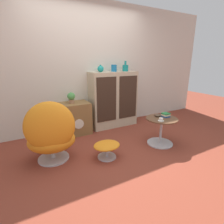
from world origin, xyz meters
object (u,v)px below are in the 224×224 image
at_px(vase_inner_left, 114,68).
at_px(bowl, 158,115).
at_px(sideboard, 113,99).
at_px(book_stack, 166,115).
at_px(tv_console, 75,118).
at_px(ottoman, 107,147).
at_px(potted_plant, 71,97).
at_px(teacup, 161,120).
at_px(vase_leftmost, 101,69).
at_px(coffee_table, 161,130).
at_px(egg_chair, 51,134).
at_px(vase_inner_right, 125,68).

relative_size(vase_inner_left, bowl, 1.30).
bearing_deg(sideboard, book_stack, -71.75).
height_order(tv_console, ottoman, tv_console).
distance_m(potted_plant, teacup, 1.72).
distance_m(vase_leftmost, teacup, 1.60).
bearing_deg(sideboard, vase_leftmost, 179.25).
relative_size(sideboard, teacup, 12.27).
relative_size(tv_console, coffee_table, 1.18).
height_order(vase_leftmost, potted_plant, vase_leftmost).
bearing_deg(sideboard, ottoman, -123.07).
height_order(egg_chair, vase_inner_right, vase_inner_right).
height_order(sideboard, bowl, sideboard).
bearing_deg(potted_plant, vase_leftmost, 2.70).
height_order(sideboard, coffee_table, sideboard).
relative_size(potted_plant, book_stack, 1.69).
height_order(vase_leftmost, vase_inner_right, vase_inner_right).
bearing_deg(ottoman, teacup, -8.55).
height_order(egg_chair, vase_inner_left, vase_inner_left).
bearing_deg(book_stack, vase_inner_right, 94.31).
bearing_deg(vase_inner_left, vase_inner_right, 0.00).
height_order(ottoman, potted_plant, potted_plant).
xyz_separation_m(sideboard, bowl, (0.29, -1.10, -0.11)).
bearing_deg(bowl, egg_chair, 173.19).
xyz_separation_m(teacup, book_stack, (0.22, 0.12, 0.01)).
xyz_separation_m(sideboard, tv_console, (-0.89, -0.03, -0.29)).
distance_m(tv_console, bowl, 1.61).
bearing_deg(egg_chair, tv_console, 54.36).
height_order(egg_chair, ottoman, egg_chair).
bearing_deg(tv_console, teacup, -50.48).
height_order(tv_console, book_stack, tv_console).
xyz_separation_m(sideboard, ottoman, (-0.76, -1.17, -0.43)).
distance_m(sideboard, coffee_table, 1.30).
relative_size(vase_inner_right, bowl, 1.98).
bearing_deg(vase_inner_right, vase_leftmost, 180.00).
distance_m(potted_plant, bowl, 1.66).
bearing_deg(tv_console, ottoman, -83.66).
bearing_deg(egg_chair, bowl, -6.81).
bearing_deg(bowl, tv_console, 137.95).
height_order(sideboard, tv_console, sideboard).
relative_size(vase_inner_right, potted_plant, 1.03).
xyz_separation_m(coffee_table, potted_plant, (-1.23, 1.19, 0.49)).
bearing_deg(teacup, tv_console, 129.52).
bearing_deg(book_stack, egg_chair, 170.69).
bearing_deg(ottoman, egg_chair, 158.53).
relative_size(potted_plant, teacup, 2.15).
bearing_deg(ottoman, bowl, 4.14).
xyz_separation_m(vase_inner_left, teacup, (0.15, -1.32, -0.78)).
bearing_deg(tv_console, vase_inner_right, 1.49).
xyz_separation_m(vase_leftmost, book_stack, (0.69, -1.20, -0.76)).
bearing_deg(bowl, book_stack, -44.18).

